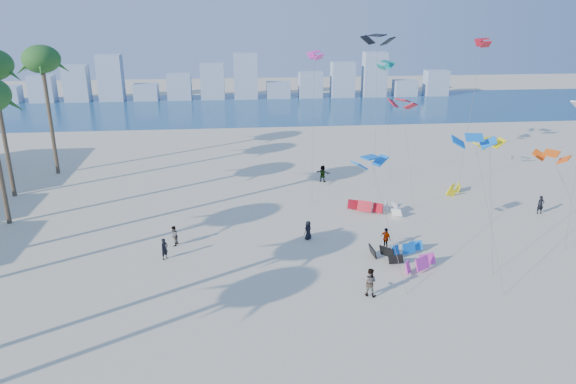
{
  "coord_description": "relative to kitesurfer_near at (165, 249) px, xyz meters",
  "views": [
    {
      "loc": [
        -0.68,
        -21.61,
        18.06
      ],
      "look_at": [
        3.0,
        16.0,
        4.5
      ],
      "focal_mm": 33.79,
      "sensor_mm": 36.0,
      "label": 1
    }
  ],
  "objects": [
    {
      "name": "kitesurfer_mid",
      "position": [
        13.67,
        -6.53,
        0.15
      ],
      "size": [
        1.16,
        1.08,
        1.92
      ],
      "primitive_type": "imported",
      "rotation": [
        0.0,
        0.0,
        2.65
      ],
      "color": "gray",
      "rests_on": "ground"
    },
    {
      "name": "kitesurfers_far",
      "position": [
        17.82,
        4.13,
        0.04
      ],
      "size": [
        32.36,
        24.07,
        1.79
      ],
      "color": "black",
      "rests_on": "ground"
    },
    {
      "name": "distant_skyline",
      "position": [
        4.99,
        67.13,
        2.27
      ],
      "size": [
        85.0,
        3.0,
        8.4
      ],
      "color": "#9EADBF",
      "rests_on": "ground"
    },
    {
      "name": "grounded_kites",
      "position": [
        18.66,
        3.07,
        -0.35
      ],
      "size": [
        12.85,
        18.01,
        1.04
      ],
      "color": "black",
      "rests_on": "ground"
    },
    {
      "name": "flying_kites",
      "position": [
        23.09,
        10.27,
        10.24
      ],
      "size": [
        22.39,
        28.43,
        15.2
      ],
      "color": "blue",
      "rests_on": "ground"
    },
    {
      "name": "kitesurfer_near",
      "position": [
        0.0,
        0.0,
        0.0
      ],
      "size": [
        0.69,
        0.7,
        1.63
      ],
      "primitive_type": "imported",
      "rotation": [
        0.0,
        0.0,
        0.84
      ],
      "color": "black",
      "rests_on": "ground"
    },
    {
      "name": "ocean",
      "position": [
        6.17,
        57.13,
        -0.81
      ],
      "size": [
        220.0,
        220.0,
        0.0
      ],
      "primitive_type": "plane",
      "color": "navy",
      "rests_on": "ground"
    }
  ]
}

